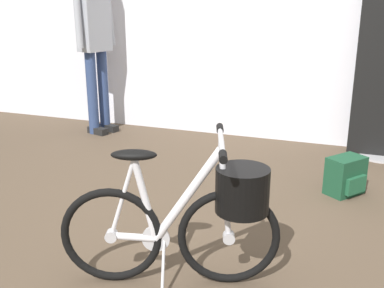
% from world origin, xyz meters
% --- Properties ---
extents(ground_plane, '(7.98, 7.98, 0.00)m').
position_xyz_m(ground_plane, '(0.00, 0.00, 0.00)').
color(ground_plane, brown).
extents(back_wall, '(7.98, 0.10, 2.63)m').
position_xyz_m(back_wall, '(0.00, 2.33, 1.32)').
color(back_wall, silver).
rests_on(back_wall, ground_plane).
extents(folding_bike_foreground, '(1.05, 0.53, 0.77)m').
position_xyz_m(folding_bike_foreground, '(0.30, -0.38, 0.38)').
color(folding_bike_foreground, black).
rests_on(folding_bike_foreground, ground_plane).
extents(visitor_near_wall, '(0.34, 0.52, 1.81)m').
position_xyz_m(visitor_near_wall, '(-1.66, 1.91, 1.06)').
color(visitor_near_wall, navy).
rests_on(visitor_near_wall, ground_plane).
extents(backpack_on_floor, '(0.30, 0.33, 0.28)m').
position_xyz_m(backpack_on_floor, '(0.95, 1.06, 0.14)').
color(backpack_on_floor, '#19472D').
rests_on(backpack_on_floor, ground_plane).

